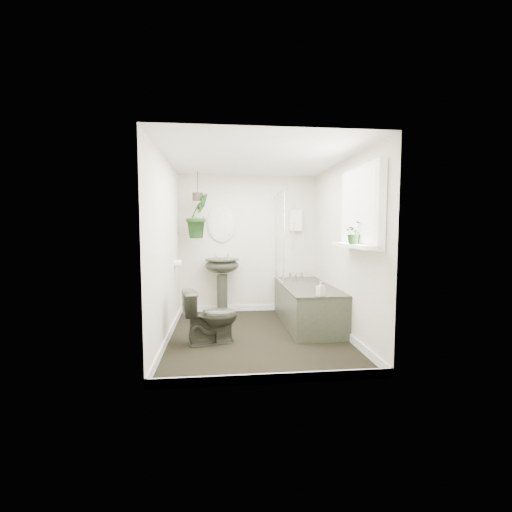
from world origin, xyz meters
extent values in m
cube|color=black|center=(0.00, 0.00, -0.01)|extent=(2.30, 2.80, 0.02)
cube|color=white|center=(0.00, 0.00, 2.31)|extent=(2.30, 2.80, 0.02)
cube|color=#EEE7CB|center=(0.00, 1.41, 1.15)|extent=(2.30, 0.02, 2.30)
cube|color=#EEE7CB|center=(0.00, -1.41, 1.15)|extent=(2.30, 0.02, 2.30)
cube|color=#EEE7CB|center=(-1.16, 0.00, 1.15)|extent=(0.02, 2.80, 2.30)
cube|color=#EEE7CB|center=(1.16, 0.00, 1.15)|extent=(0.02, 2.80, 2.30)
cube|color=white|center=(0.00, 0.00, 0.05)|extent=(2.30, 2.80, 0.10)
cube|color=white|center=(0.80, 1.34, 1.55)|extent=(0.20, 0.10, 0.35)
ellipsoid|color=beige|center=(-0.45, 1.37, 1.50)|extent=(0.46, 0.03, 0.62)
cylinder|color=black|center=(-0.85, 1.36, 1.40)|extent=(0.04, 0.04, 0.22)
cylinder|color=white|center=(-1.10, 0.70, 0.90)|extent=(0.11, 0.11, 0.11)
cube|color=white|center=(1.09, -0.70, 1.65)|extent=(0.08, 1.00, 0.90)
cube|color=white|center=(1.02, -0.70, 1.23)|extent=(0.18, 1.00, 0.04)
cube|color=white|center=(1.04, -0.70, 1.65)|extent=(0.01, 0.86, 0.76)
imported|color=#2B2D23|center=(-0.60, -0.20, 0.34)|extent=(0.73, 0.51, 0.67)
imported|color=black|center=(0.99, -0.76, 1.37)|extent=(0.23, 0.20, 0.25)
imported|color=black|center=(-0.82, 1.07, 1.62)|extent=(0.50, 0.50, 0.71)
imported|color=#2C2929|center=(0.76, -0.29, 0.67)|extent=(0.11, 0.11, 0.19)
cylinder|color=#352D20|center=(-0.82, 1.07, 1.91)|extent=(0.16, 0.16, 0.12)
camera|label=1|loc=(-0.47, -4.39, 1.43)|focal=24.00mm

